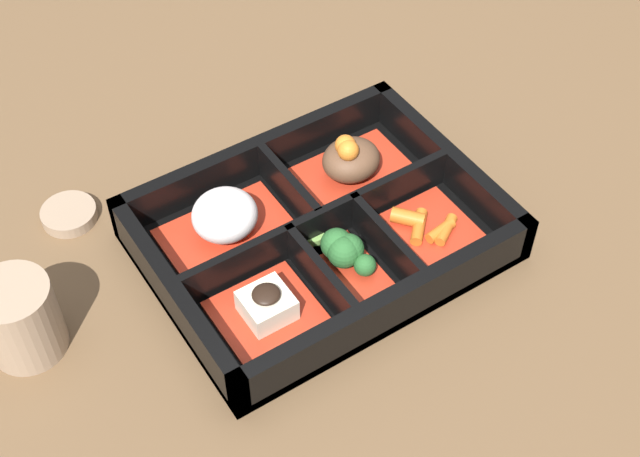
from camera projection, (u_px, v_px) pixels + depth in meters
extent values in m
plane|color=brown|center=(320.00, 246.00, 0.84)|extent=(3.00, 3.00, 0.00)
cube|color=black|center=(320.00, 243.00, 0.83)|extent=(0.31, 0.24, 0.01)
cube|color=black|center=(391.00, 311.00, 0.76)|extent=(0.31, 0.01, 0.05)
cube|color=black|center=(259.00, 159.00, 0.88)|extent=(0.31, 0.01, 0.05)
cube|color=black|center=(175.00, 300.00, 0.76)|extent=(0.01, 0.24, 0.05)
cube|color=black|center=(447.00, 167.00, 0.87)|extent=(0.01, 0.24, 0.05)
cube|color=black|center=(319.00, 227.00, 0.82)|extent=(0.28, 0.01, 0.05)
cube|color=black|center=(320.00, 281.00, 0.78)|extent=(0.01, 0.11, 0.05)
cube|color=black|center=(386.00, 247.00, 0.80)|extent=(0.01, 0.11, 0.05)
cube|color=black|center=(290.00, 194.00, 0.85)|extent=(0.01, 0.10, 0.05)
cube|color=#B22D19|center=(227.00, 233.00, 0.83)|extent=(0.12, 0.08, 0.01)
ellipsoid|color=silver|center=(225.00, 215.00, 0.81)|extent=(0.06, 0.06, 0.04)
cube|color=#B22D19|center=(351.00, 175.00, 0.88)|extent=(0.12, 0.08, 0.01)
ellipsoid|color=brown|center=(351.00, 160.00, 0.86)|extent=(0.06, 0.05, 0.04)
sphere|color=orange|center=(345.00, 145.00, 0.85)|extent=(0.02, 0.02, 0.02)
sphere|color=orange|center=(348.00, 150.00, 0.84)|extent=(0.02, 0.02, 0.02)
cube|color=#B22D19|center=(268.00, 315.00, 0.77)|extent=(0.09, 0.08, 0.01)
cube|color=beige|center=(267.00, 305.00, 0.76)|extent=(0.04, 0.04, 0.02)
ellipsoid|color=black|center=(266.00, 294.00, 0.74)|extent=(0.02, 0.02, 0.01)
cube|color=#B22D19|center=(352.00, 271.00, 0.80)|extent=(0.05, 0.08, 0.01)
sphere|color=#265B28|center=(348.00, 249.00, 0.79)|extent=(0.03, 0.03, 0.03)
sphere|color=#265B28|center=(334.00, 245.00, 0.80)|extent=(0.03, 0.03, 0.03)
sphere|color=#265B28|center=(365.00, 265.00, 0.79)|extent=(0.02, 0.02, 0.02)
sphere|color=#265B28|center=(341.00, 256.00, 0.79)|extent=(0.02, 0.02, 0.02)
sphere|color=#265B28|center=(346.00, 251.00, 0.79)|extent=(0.03, 0.03, 0.03)
cube|color=#B22D19|center=(429.00, 232.00, 0.83)|extent=(0.08, 0.08, 0.01)
cylinder|color=#D1661E|center=(441.00, 231.00, 0.82)|extent=(0.03, 0.02, 0.01)
cylinder|color=#D1661E|center=(419.00, 227.00, 0.82)|extent=(0.04, 0.04, 0.01)
cylinder|color=#D1661E|center=(446.00, 230.00, 0.82)|extent=(0.03, 0.03, 0.01)
cylinder|color=#D1661E|center=(408.00, 218.00, 0.83)|extent=(0.03, 0.03, 0.01)
cube|color=#B22D19|center=(312.00, 239.00, 0.82)|extent=(0.04, 0.04, 0.01)
cylinder|color=#75A84C|center=(302.00, 236.00, 0.82)|extent=(0.02, 0.02, 0.01)
cylinder|color=#75A84C|center=(311.00, 233.00, 0.82)|extent=(0.02, 0.02, 0.01)
cylinder|color=gray|center=(20.00, 319.00, 0.73)|extent=(0.07, 0.07, 0.07)
cylinder|color=#597A38|center=(10.00, 294.00, 0.71)|extent=(0.05, 0.05, 0.01)
cylinder|color=gray|center=(69.00, 214.00, 0.85)|extent=(0.05, 0.05, 0.01)
cylinder|color=black|center=(68.00, 211.00, 0.85)|extent=(0.04, 0.04, 0.00)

